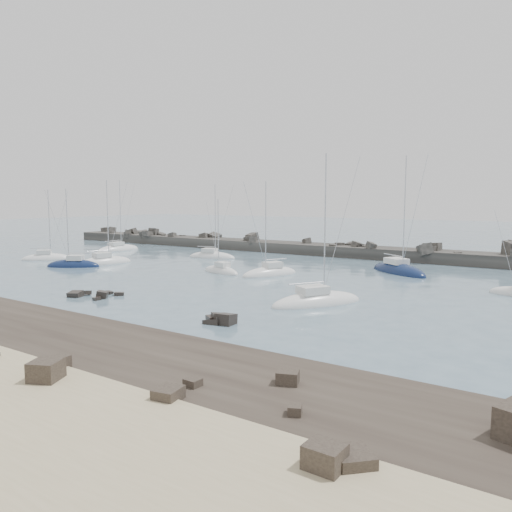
{
  "coord_description": "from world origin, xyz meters",
  "views": [
    {
      "loc": [
        37.13,
        -41.38,
        9.75
      ],
      "look_at": [
        1.01,
        12.0,
        2.39
      ],
      "focal_mm": 35.0,
      "sensor_mm": 36.0,
      "label": 1
    }
  ],
  "objects_px": {
    "sailboat_5": "(221,272)",
    "sailboat_7": "(317,303)",
    "sailboat_3": "(105,263)",
    "sailboat_6": "(270,274)",
    "sailboat_0": "(47,259)",
    "sailboat_2": "(73,266)",
    "sailboat_8": "(398,272)",
    "sailboat_1": "(118,250)",
    "sailboat_4": "(212,257)"
  },
  "relations": [
    {
      "from": "sailboat_4",
      "to": "sailboat_5",
      "type": "relative_size",
      "value": 1.24
    },
    {
      "from": "sailboat_1",
      "to": "sailboat_7",
      "type": "bearing_deg",
      "value": -22.82
    },
    {
      "from": "sailboat_0",
      "to": "sailboat_2",
      "type": "distance_m",
      "value": 11.26
    },
    {
      "from": "sailboat_4",
      "to": "sailboat_5",
      "type": "distance_m",
      "value": 17.14
    },
    {
      "from": "sailboat_4",
      "to": "sailboat_6",
      "type": "xyz_separation_m",
      "value": [
        18.29,
        -10.67,
        0.01
      ]
    },
    {
      "from": "sailboat_1",
      "to": "sailboat_4",
      "type": "height_order",
      "value": "sailboat_1"
    },
    {
      "from": "sailboat_3",
      "to": "sailboat_7",
      "type": "bearing_deg",
      "value": -11.57
    },
    {
      "from": "sailboat_2",
      "to": "sailboat_5",
      "type": "bearing_deg",
      "value": 19.03
    },
    {
      "from": "sailboat_1",
      "to": "sailboat_5",
      "type": "xyz_separation_m",
      "value": [
        34.35,
        -11.99,
        0.0
      ]
    },
    {
      "from": "sailboat_7",
      "to": "sailboat_2",
      "type": "bearing_deg",
      "value": 175.27
    },
    {
      "from": "sailboat_3",
      "to": "sailboat_4",
      "type": "distance_m",
      "value": 17.36
    },
    {
      "from": "sailboat_2",
      "to": "sailboat_8",
      "type": "relative_size",
      "value": 0.74
    },
    {
      "from": "sailboat_1",
      "to": "sailboat_7",
      "type": "relative_size",
      "value": 0.96
    },
    {
      "from": "sailboat_2",
      "to": "sailboat_4",
      "type": "bearing_deg",
      "value": 64.14
    },
    {
      "from": "sailboat_0",
      "to": "sailboat_2",
      "type": "bearing_deg",
      "value": -14.82
    },
    {
      "from": "sailboat_0",
      "to": "sailboat_8",
      "type": "relative_size",
      "value": 0.74
    },
    {
      "from": "sailboat_2",
      "to": "sailboat_4",
      "type": "distance_m",
      "value": 22.08
    },
    {
      "from": "sailboat_0",
      "to": "sailboat_7",
      "type": "distance_m",
      "value": 52.37
    },
    {
      "from": "sailboat_0",
      "to": "sailboat_3",
      "type": "distance_m",
      "value": 12.03
    },
    {
      "from": "sailboat_2",
      "to": "sailboat_6",
      "type": "distance_m",
      "value": 29.39
    },
    {
      "from": "sailboat_1",
      "to": "sailboat_6",
      "type": "relative_size",
      "value": 1.1
    },
    {
      "from": "sailboat_3",
      "to": "sailboat_6",
      "type": "distance_m",
      "value": 27.28
    },
    {
      "from": "sailboat_2",
      "to": "sailboat_3",
      "type": "height_order",
      "value": "sailboat_3"
    },
    {
      "from": "sailboat_0",
      "to": "sailboat_6",
      "type": "relative_size",
      "value": 0.94
    },
    {
      "from": "sailboat_1",
      "to": "sailboat_2",
      "type": "relative_size",
      "value": 1.17
    },
    {
      "from": "sailboat_5",
      "to": "sailboat_6",
      "type": "bearing_deg",
      "value": 15.58
    },
    {
      "from": "sailboat_4",
      "to": "sailboat_7",
      "type": "relative_size",
      "value": 0.88
    },
    {
      "from": "sailboat_3",
      "to": "sailboat_8",
      "type": "relative_size",
      "value": 0.83
    },
    {
      "from": "sailboat_8",
      "to": "sailboat_0",
      "type": "bearing_deg",
      "value": -161.04
    },
    {
      "from": "sailboat_0",
      "to": "sailboat_8",
      "type": "bearing_deg",
      "value": 18.96
    },
    {
      "from": "sailboat_5",
      "to": "sailboat_7",
      "type": "relative_size",
      "value": 0.71
    },
    {
      "from": "sailboat_8",
      "to": "sailboat_1",
      "type": "bearing_deg",
      "value": -178.6
    },
    {
      "from": "sailboat_7",
      "to": "sailboat_5",
      "type": "bearing_deg",
      "value": 151.39
    },
    {
      "from": "sailboat_1",
      "to": "sailboat_3",
      "type": "height_order",
      "value": "sailboat_1"
    },
    {
      "from": "sailboat_5",
      "to": "sailboat_7",
      "type": "xyz_separation_m",
      "value": [
        19.74,
        -10.77,
        0.01
      ]
    },
    {
      "from": "sailboat_5",
      "to": "sailboat_7",
      "type": "distance_m",
      "value": 22.49
    },
    {
      "from": "sailboat_0",
      "to": "sailboat_3",
      "type": "bearing_deg",
      "value": 9.23
    },
    {
      "from": "sailboat_3",
      "to": "sailboat_8",
      "type": "distance_m",
      "value": 42.95
    },
    {
      "from": "sailboat_0",
      "to": "sailboat_8",
      "type": "distance_m",
      "value": 54.76
    },
    {
      "from": "sailboat_1",
      "to": "sailboat_8",
      "type": "relative_size",
      "value": 0.87
    },
    {
      "from": "sailboat_4",
      "to": "sailboat_0",
      "type": "bearing_deg",
      "value": -140.37
    },
    {
      "from": "sailboat_4",
      "to": "sailboat_6",
      "type": "relative_size",
      "value": 1.01
    },
    {
      "from": "sailboat_2",
      "to": "sailboat_8",
      "type": "height_order",
      "value": "sailboat_8"
    },
    {
      "from": "sailboat_7",
      "to": "sailboat_3",
      "type": "bearing_deg",
      "value": 168.43
    },
    {
      "from": "sailboat_0",
      "to": "sailboat_6",
      "type": "xyz_separation_m",
      "value": [
        38.8,
        6.32,
        0.01
      ]
    },
    {
      "from": "sailboat_5",
      "to": "sailboat_1",
      "type": "bearing_deg",
      "value": 160.76
    },
    {
      "from": "sailboat_4",
      "to": "sailboat_6",
      "type": "bearing_deg",
      "value": -30.27
    },
    {
      "from": "sailboat_3",
      "to": "sailboat_5",
      "type": "relative_size",
      "value": 1.28
    },
    {
      "from": "sailboat_4",
      "to": "sailboat_7",
      "type": "xyz_separation_m",
      "value": [
        31.48,
        -23.27,
        0.01
      ]
    },
    {
      "from": "sailboat_7",
      "to": "sailboat_8",
      "type": "xyz_separation_m",
      "value": [
        -0.2,
        24.08,
        0.01
      ]
    }
  ]
}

